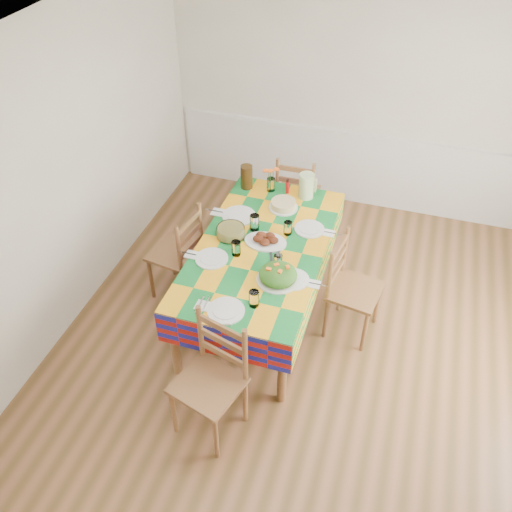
# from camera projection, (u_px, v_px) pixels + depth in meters

# --- Properties ---
(room) EXTENTS (4.58, 5.08, 2.78)m
(room) POSITION_uv_depth(u_px,v_px,m) (322.00, 235.00, 4.01)
(room) COLOR brown
(room) RESTS_ON ground
(wainscot) EXTENTS (4.41, 0.06, 0.92)m
(wainscot) POSITION_uv_depth(u_px,v_px,m) (362.00, 167.00, 6.36)
(wainscot) COLOR white
(wainscot) RESTS_ON room
(dining_table) EXTENTS (1.11, 2.06, 0.80)m
(dining_table) POSITION_uv_depth(u_px,v_px,m) (262.00, 253.00, 4.83)
(dining_table) COLOR brown
(dining_table) RESTS_ON room
(setting_near_head) EXTENTS (0.48, 0.32, 0.14)m
(setting_near_head) POSITION_uv_depth(u_px,v_px,m) (235.00, 306.00, 4.17)
(setting_near_head) COLOR white
(setting_near_head) RESTS_ON dining_table
(setting_left_near) EXTENTS (0.52, 0.31, 0.14)m
(setting_left_near) POSITION_uv_depth(u_px,v_px,m) (220.00, 255.00, 4.63)
(setting_left_near) COLOR white
(setting_left_near) RESTS_ON dining_table
(setting_left_far) EXTENTS (0.58, 0.35, 0.15)m
(setting_left_far) POSITION_uv_depth(u_px,v_px,m) (244.00, 218.00, 5.03)
(setting_left_far) COLOR white
(setting_left_far) RESTS_ON dining_table
(setting_right_near) EXTENTS (0.50, 0.29, 0.13)m
(setting_right_near) POSITION_uv_depth(u_px,v_px,m) (288.00, 273.00, 4.46)
(setting_right_near) COLOR white
(setting_right_near) RESTS_ON dining_table
(setting_right_far) EXTENTS (0.52, 0.30, 0.13)m
(setting_right_far) POSITION_uv_depth(u_px,v_px,m) (302.00, 229.00, 4.91)
(setting_right_far) COLOR white
(setting_right_far) RESTS_ON dining_table
(meat_platter) EXTENTS (0.38, 0.27, 0.07)m
(meat_platter) POSITION_uv_depth(u_px,v_px,m) (265.00, 240.00, 4.78)
(meat_platter) COLOR white
(meat_platter) RESTS_ON dining_table
(salad_platter) EXTENTS (0.35, 0.35, 0.15)m
(salad_platter) POSITION_uv_depth(u_px,v_px,m) (278.00, 275.00, 4.40)
(salad_platter) COLOR white
(salad_platter) RESTS_ON dining_table
(pasta_bowl) EXTENTS (0.26, 0.26, 0.09)m
(pasta_bowl) POSITION_uv_depth(u_px,v_px,m) (231.00, 232.00, 4.85)
(pasta_bowl) COLOR white
(pasta_bowl) RESTS_ON dining_table
(cake) EXTENTS (0.28, 0.28, 0.08)m
(cake) POSITION_uv_depth(u_px,v_px,m) (283.00, 205.00, 5.18)
(cake) COLOR white
(cake) RESTS_ON dining_table
(serving_utensils) EXTENTS (0.15, 0.34, 0.01)m
(serving_utensils) POSITION_uv_depth(u_px,v_px,m) (274.00, 257.00, 4.64)
(serving_utensils) COLOR black
(serving_utensils) RESTS_ON dining_table
(flower_vase) EXTENTS (0.16, 0.14, 0.26)m
(flower_vase) POSITION_uv_depth(u_px,v_px,m) (271.00, 181.00, 5.37)
(flower_vase) COLOR white
(flower_vase) RESTS_ON dining_table
(hot_sauce) EXTENTS (0.04, 0.04, 0.16)m
(hot_sauce) POSITION_uv_depth(u_px,v_px,m) (287.00, 186.00, 5.35)
(hot_sauce) COLOR red
(hot_sauce) RESTS_ON dining_table
(green_pitcher) EXTENTS (0.15, 0.15, 0.26)m
(green_pitcher) POSITION_uv_depth(u_px,v_px,m) (306.00, 186.00, 5.27)
(green_pitcher) COLOR #B9D797
(green_pitcher) RESTS_ON dining_table
(tea_pitcher) EXTENTS (0.12, 0.12, 0.24)m
(tea_pitcher) POSITION_uv_depth(u_px,v_px,m) (247.00, 177.00, 5.40)
(tea_pitcher) COLOR #301E0A
(tea_pitcher) RESTS_ON dining_table
(name_card) EXTENTS (0.08, 0.03, 0.02)m
(name_card) POSITION_uv_depth(u_px,v_px,m) (227.00, 323.00, 4.06)
(name_card) COLOR white
(name_card) RESTS_ON dining_table
(chair_near) EXTENTS (0.57, 0.56, 1.06)m
(chair_near) POSITION_uv_depth(u_px,v_px,m) (212.00, 380.00, 4.01)
(chair_near) COLOR brown
(chair_near) RESTS_ON room
(chair_far) EXTENTS (0.45, 0.43, 1.00)m
(chair_far) POSITION_uv_depth(u_px,v_px,m) (297.00, 195.00, 5.91)
(chair_far) COLOR brown
(chair_far) RESTS_ON room
(chair_left) EXTENTS (0.49, 0.51, 1.01)m
(chair_left) POSITION_uv_depth(u_px,v_px,m) (179.00, 254.00, 5.15)
(chair_left) COLOR brown
(chair_left) RESTS_ON room
(chair_right) EXTENTS (0.49, 0.51, 1.01)m
(chair_right) POSITION_uv_depth(u_px,v_px,m) (350.00, 289.00, 4.79)
(chair_right) COLOR brown
(chair_right) RESTS_ON room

